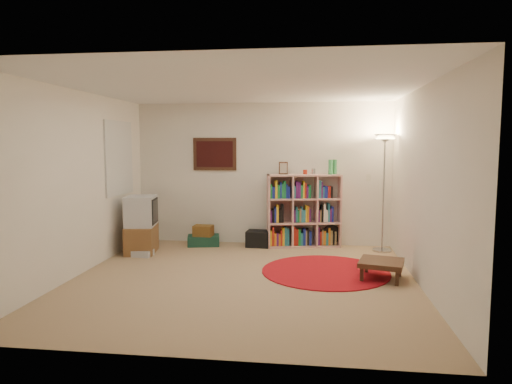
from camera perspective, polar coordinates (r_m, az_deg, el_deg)
room at (r=5.93m, az=-2.15°, el=1.00°), size 4.54×4.54×2.54m
bookshelf at (r=7.96m, az=5.84°, el=-2.46°), size 1.30×0.60×1.51m
floor_lamp at (r=7.75m, az=15.79°, el=4.54°), size 0.45×0.45×1.94m
floor_fan at (r=8.10m, az=9.44°, el=-5.38°), size 0.33×0.22×0.38m
tv_stand at (r=7.71m, az=-14.12°, el=-4.08°), size 0.54×0.70×0.94m
dvd_box at (r=7.54m, az=-13.96°, el=-7.43°), size 0.31×0.27×0.10m
suitcase at (r=8.13m, az=-6.58°, el=-6.02°), size 0.61×0.47×0.18m
wicker_basket at (r=8.05m, az=-6.60°, el=-4.82°), size 0.34×0.26×0.19m
duffel_bag at (r=7.98m, az=0.29°, el=-5.85°), size 0.42×0.36×0.27m
red_rug at (r=6.54m, az=8.67°, el=-9.77°), size 1.78×1.78×0.02m
side_table at (r=6.30m, az=15.40°, el=-8.61°), size 0.67×0.67×0.25m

